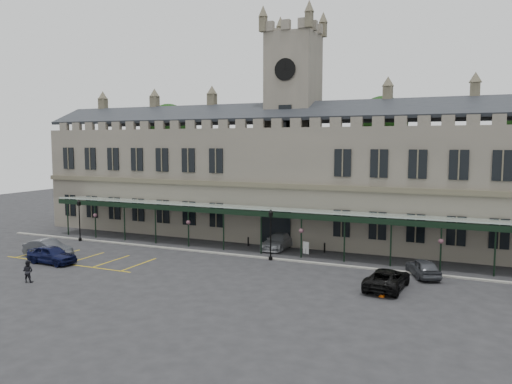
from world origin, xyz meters
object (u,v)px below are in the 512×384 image
at_px(sign_board, 306,248).
at_px(car_left_a, 52,255).
at_px(lamp_post_left, 79,216).
at_px(car_right_a, 423,268).
at_px(car_left_b, 48,248).
at_px(car_taxi, 279,241).
at_px(clock_tower, 293,118).
at_px(person_b, 28,271).
at_px(traffic_cone, 382,292).
at_px(car_van, 387,279).
at_px(lamp_post_mid, 271,230).
at_px(station_building, 292,180).

height_order(sign_board, car_left_a, car_left_a).
distance_m(lamp_post_left, car_right_a, 35.12).
distance_m(car_left_b, car_taxi, 21.78).
relative_size(clock_tower, person_b, 14.81).
height_order(lamp_post_left, car_taxi, lamp_post_left).
bearing_deg(car_right_a, person_b, 2.08).
height_order(lamp_post_left, sign_board, lamp_post_left).
distance_m(traffic_cone, car_left_b, 30.31).
relative_size(clock_tower, traffic_cone, 36.21).
bearing_deg(clock_tower, car_left_b, -134.28).
height_order(clock_tower, car_van, clock_tower).
bearing_deg(lamp_post_mid, car_right_a, -1.36).
bearing_deg(clock_tower, car_right_a, -36.81).
distance_m(lamp_post_left, person_b, 16.04).
bearing_deg(traffic_cone, car_taxi, 136.05).
bearing_deg(car_right_a, clock_tower, -61.49).
distance_m(traffic_cone, car_left_a, 28.06).
xyz_separation_m(station_building, car_left_b, (-17.50, -17.86, -5.67)).
bearing_deg(car_taxi, traffic_cone, -40.48).
distance_m(car_van, person_b, 26.75).
distance_m(traffic_cone, car_taxi, 16.81).
bearing_deg(car_left_a, traffic_cone, -83.17).
bearing_deg(car_taxi, car_van, -35.03).
distance_m(car_left_b, car_right_a, 33.08).
height_order(clock_tower, car_left_a, clock_tower).
relative_size(car_left_b, car_right_a, 1.13).
xyz_separation_m(lamp_post_left, car_van, (33.00, -4.63, -1.92)).
bearing_deg(sign_board, person_b, -113.63).
bearing_deg(sign_board, traffic_cone, -31.01).
xyz_separation_m(traffic_cone, person_b, (-25.11, -7.18, 0.50)).
xyz_separation_m(clock_tower, car_van, (12.81, -15.62, -12.37)).
height_order(sign_board, car_van, car_van).
xyz_separation_m(station_building, car_right_a, (14.87, -11.04, -5.74)).
bearing_deg(person_b, car_taxi, -141.83).
relative_size(lamp_post_left, car_van, 0.84).
relative_size(car_van, person_b, 3.19).
height_order(station_building, person_b, station_building).
bearing_deg(clock_tower, car_left_a, -127.55).
xyz_separation_m(lamp_post_mid, car_left_a, (-16.97, -8.91, -1.95)).
relative_size(sign_board, person_b, 0.69).
xyz_separation_m(car_van, person_b, (-25.11, -9.22, 0.10)).
xyz_separation_m(car_taxi, person_b, (-13.01, -18.84, 0.07)).
xyz_separation_m(station_building, sign_board, (3.91, -7.03, -5.90)).
relative_size(lamp_post_mid, car_right_a, 1.08).
xyz_separation_m(traffic_cone, car_right_a, (2.07, 6.52, 0.40)).
bearing_deg(lamp_post_mid, car_van, -23.53).
bearing_deg(car_right_a, lamp_post_left, -24.91).
distance_m(lamp_post_mid, sign_board, 4.79).
relative_size(lamp_post_mid, car_taxi, 0.88).
height_order(car_taxi, car_right_a, car_taxi).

